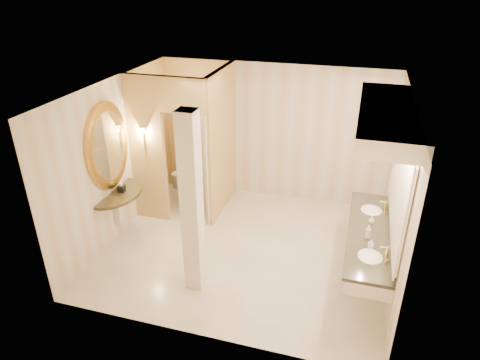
% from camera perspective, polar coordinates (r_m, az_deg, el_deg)
% --- Properties ---
extents(floor, '(4.50, 4.50, 0.00)m').
position_cam_1_polar(floor, '(7.31, 0.61, -9.04)').
color(floor, white).
rests_on(floor, ground).
extents(ceiling, '(4.50, 4.50, 0.00)m').
position_cam_1_polar(ceiling, '(6.15, 0.73, 11.88)').
color(ceiling, white).
rests_on(ceiling, wall_back).
extents(wall_back, '(4.50, 0.02, 2.70)m').
position_cam_1_polar(wall_back, '(8.41, 4.35, 6.26)').
color(wall_back, beige).
rests_on(wall_back, floor).
extents(wall_front, '(4.50, 0.02, 2.70)m').
position_cam_1_polar(wall_front, '(4.99, -5.60, -9.23)').
color(wall_front, beige).
rests_on(wall_front, floor).
extents(wall_left, '(0.02, 4.00, 2.70)m').
position_cam_1_polar(wall_left, '(7.49, -16.18, 2.60)').
color(wall_left, beige).
rests_on(wall_left, floor).
extents(wall_right, '(0.02, 4.00, 2.70)m').
position_cam_1_polar(wall_right, '(6.46, 20.27, -1.97)').
color(wall_right, beige).
rests_on(wall_right, floor).
extents(toilet_closet, '(1.50, 1.55, 2.70)m').
position_cam_1_polar(toilet_closet, '(7.78, -5.43, 4.76)').
color(toilet_closet, tan).
rests_on(toilet_closet, floor).
extents(wall_sconce, '(0.14, 0.14, 0.42)m').
position_cam_1_polar(wall_sconce, '(7.53, -12.75, 6.29)').
color(wall_sconce, gold).
rests_on(wall_sconce, toilet_closet).
extents(vanity, '(0.75, 2.49, 2.09)m').
position_cam_1_polar(vanity, '(6.06, 18.25, -0.57)').
color(vanity, white).
rests_on(vanity, floor).
extents(console_shelf, '(1.11, 1.11, 2.01)m').
position_cam_1_polar(console_shelf, '(7.28, -16.93, 1.80)').
color(console_shelf, black).
rests_on(console_shelf, floor).
extents(pillar, '(0.25, 0.25, 2.70)m').
position_cam_1_polar(pillar, '(5.85, -6.45, -3.42)').
color(pillar, white).
rests_on(pillar, floor).
extents(tissue_box, '(0.13, 0.13, 0.11)m').
position_cam_1_polar(tissue_box, '(7.43, -15.55, -1.10)').
color(tissue_box, black).
rests_on(tissue_box, console_shelf).
extents(toilet, '(0.53, 0.77, 0.72)m').
position_cam_1_polar(toilet, '(8.68, -7.18, -0.34)').
color(toilet, white).
rests_on(toilet, floor).
extents(soap_bottle_a, '(0.07, 0.07, 0.14)m').
position_cam_1_polar(soap_bottle_a, '(6.01, 17.04, -8.22)').
color(soap_bottle_a, beige).
rests_on(soap_bottle_a, vanity).
extents(soap_bottle_b, '(0.09, 0.09, 0.11)m').
position_cam_1_polar(soap_bottle_b, '(6.58, 17.16, -5.16)').
color(soap_bottle_b, silver).
rests_on(soap_bottle_b, vanity).
extents(soap_bottle_c, '(0.10, 0.10, 0.20)m').
position_cam_1_polar(soap_bottle_c, '(6.21, 16.72, -6.63)').
color(soap_bottle_c, '#C6B28C').
rests_on(soap_bottle_c, vanity).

